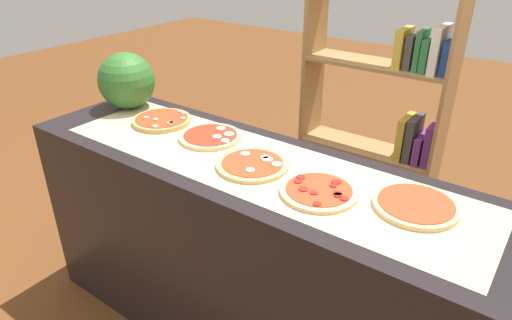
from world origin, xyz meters
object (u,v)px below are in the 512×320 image
Objects in this scene: pizza_mushroom_0 at (162,120)px; watermelon at (126,81)px; pizza_pepperoni_3 at (319,191)px; pizza_plain_4 at (416,205)px; pizza_mozzarella_2 at (253,164)px; bookshelf at (389,119)px; pizza_mozzarella_1 at (211,136)px.

watermelon is at bearing 170.20° from pizza_mushroom_0.
pizza_plain_4 is (0.30, 0.11, 0.00)m from pizza_pepperoni_3.
pizza_mozzarella_2 is 0.60m from pizza_plain_4.
bookshelf reaches higher than pizza_mozzarella_2.
watermelon is (-1.18, 0.17, 0.13)m from pizza_pepperoni_3.
bookshelf is at bearing 47.29° from watermelon.
pizza_mozzarella_1 is 0.97× the size of pizza_mozzarella_2.
pizza_pepperoni_3 is at bearing -7.77° from pizza_mushroom_0.
pizza_mushroom_0 reaches higher than pizza_pepperoni_3.
pizza_mozzarella_2 is at bearing -18.58° from pizza_mozzarella_1.
pizza_mushroom_0 is at bearing 179.95° from pizza_mozzarella_1.
watermelon is at bearing 177.47° from pizza_plain_4.
watermelon is (-0.88, 0.15, 0.13)m from pizza_mozzarella_2.
pizza_mushroom_0 is at bearing 172.23° from pizza_pepperoni_3.
pizza_mozzarella_2 is (0.60, -0.10, -0.00)m from pizza_mushroom_0.
watermelon is at bearing -132.71° from bookshelf.
pizza_mushroom_0 is 0.30m from pizza_mozzarella_1.
pizza_mushroom_0 is 0.99× the size of pizza_pepperoni_3.
pizza_plain_4 is (0.60, 0.08, 0.00)m from pizza_mozzarella_2.
pizza_mozzarella_2 is 0.18× the size of bookshelf.
pizza_pepperoni_3 is 0.32m from pizza_plain_4.
pizza_pepperoni_3 is at bearing -4.18° from pizza_mozzarella_2.
pizza_mozzarella_1 reaches higher than pizza_pepperoni_3.
pizza_mushroom_0 is 0.90m from pizza_pepperoni_3.
pizza_mushroom_0 is at bearing 179.21° from pizza_plain_4.
pizza_mushroom_0 is 0.97× the size of pizza_plain_4.
watermelon is at bearing 175.18° from pizza_mozzarella_1.
pizza_mozzarella_1 is 0.97× the size of pizza_plain_4.
pizza_mushroom_0 is 0.17× the size of bookshelf.
pizza_plain_4 is at bearing -0.79° from pizza_mushroom_0.
pizza_mozzarella_2 is 1.02× the size of pizza_pepperoni_3.
pizza_plain_4 is 1.00× the size of watermelon.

